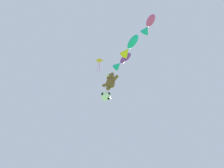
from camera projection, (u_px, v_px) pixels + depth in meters
teddy_bear_kite at (110, 81)px, 15.35m from camera, size 2.16×0.95×2.19m
soccer_ball_kite at (106, 96)px, 14.52m from camera, size 1.05×1.05×0.97m
fish_kite_violet at (122, 62)px, 14.82m from camera, size 2.24×0.93×0.73m
fish_kite_teal at (129, 47)px, 13.71m from camera, size 2.42×1.46×0.83m
fish_kite_magenta at (148, 25)px, 11.86m from camera, size 1.65×1.28×0.72m
diamond_kite at (99, 62)px, 18.37m from camera, size 0.74×0.70×2.97m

